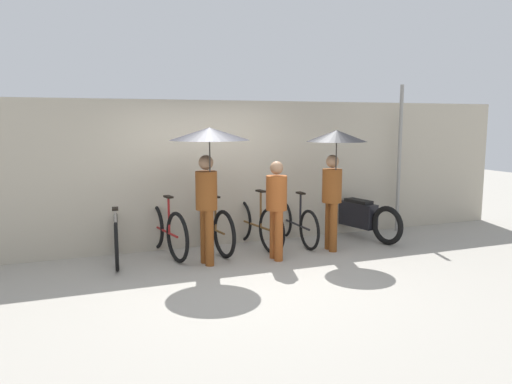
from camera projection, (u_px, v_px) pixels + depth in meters
name	position (u px, v px, depth m)	size (l,w,h in m)	color
ground_plane	(240.00, 275.00, 6.96)	(30.00, 30.00, 0.00)	#9E998E
back_wall	(204.00, 174.00, 8.43)	(12.31, 0.12, 2.47)	#B2A893
parked_bicycle_0	(116.00, 237.00, 7.59)	(0.44, 1.75, 1.03)	black
parked_bicycle_1	(165.00, 230.00, 7.93)	(0.50, 1.73, 1.04)	black
parked_bicycle_2	(211.00, 227.00, 8.20)	(0.44, 1.72, 0.98)	black
parked_bicycle_3	(255.00, 224.00, 8.44)	(0.47, 1.79, 1.05)	black
parked_bicycle_4	(295.00, 223.00, 8.72)	(0.44, 1.70, 1.03)	black
pedestrian_leading	(209.00, 154.00, 7.15)	(1.15, 1.15, 2.04)	brown
pedestrian_center	(276.00, 203.00, 7.60)	(0.32, 0.32, 1.53)	#9E4C1E
pedestrian_trailing	(335.00, 158.00, 7.97)	(0.95, 0.95, 1.98)	brown
motorcycle	(358.00, 216.00, 9.16)	(0.71, 2.03, 0.90)	black
awning_pole	(399.00, 159.00, 9.54)	(0.07, 0.07, 2.80)	gray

